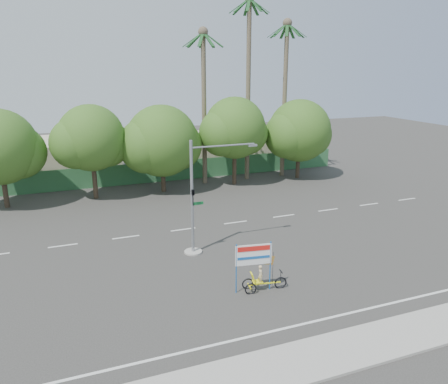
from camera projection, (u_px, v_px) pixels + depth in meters
name	position (u px, v px, depth m)	size (l,w,h in m)	color
ground	(257.00, 274.00, 24.24)	(120.00, 120.00, 0.00)	#33302D
sidewalk_near	(337.00, 352.00, 17.51)	(50.00, 2.40, 0.12)	gray
fence	(165.00, 171.00, 43.22)	(38.00, 0.08, 2.00)	#336B3D
building_left	(56.00, 160.00, 43.53)	(12.00, 8.00, 4.00)	beige
building_right	(224.00, 150.00, 49.79)	(14.00, 8.00, 3.60)	beige
tree_left	(91.00, 140.00, 36.52)	(6.66, 5.60, 8.07)	#473828
tree_center	(161.00, 143.00, 38.75)	(7.62, 6.40, 7.85)	#473828
tree_right	(234.00, 130.00, 40.95)	(6.90, 5.80, 8.36)	#473828
tree_far_right	(299.00, 133.00, 43.53)	(7.38, 6.20, 7.94)	#473828
palm_tall	(248.00, 72.00, 41.53)	(3.73, 3.79, 17.45)	#70604C
palm_mid	(285.00, 83.00, 43.21)	(3.73, 3.79, 15.45)	#70604C
palm_short	(204.00, 90.00, 40.43)	(3.73, 3.79, 14.45)	#70604C
traffic_signal	(197.00, 207.00, 26.23)	(4.72, 1.10, 7.00)	gray
trike_billboard	(258.00, 271.00, 22.13)	(2.72, 0.85, 2.70)	black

